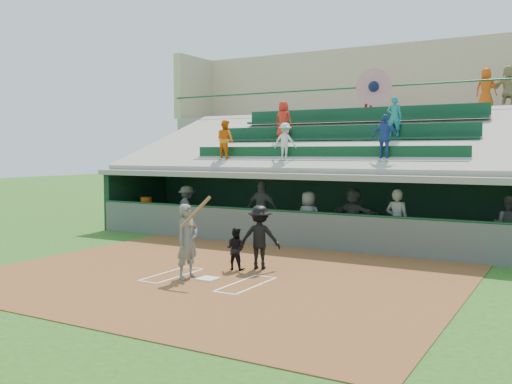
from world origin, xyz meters
The scene contains 22 objects.
ground centered at (0.00, 0.00, 0.00)m, with size 100.00×100.00×0.00m, color #255417.
dirt_slab centered at (0.00, 0.50, 0.01)m, with size 11.00×9.00×0.02m, color brown.
home_plate centered at (0.00, 0.00, 0.04)m, with size 0.43×0.43×0.03m, color white.
batters_box_chalk centered at (0.00, 0.00, 0.02)m, with size 2.65×1.85×0.01m.
dugout_floor centered at (0.00, 6.75, 0.02)m, with size 16.00×3.50×0.04m, color gray.
concourse_slab centered at (0.00, 13.50, 2.30)m, with size 20.00×3.00×4.60m, color gray.
grandstand centered at (-0.01, 10.51, 2.26)m, with size 20.40×10.40×7.80m.
batter_at_plate centered at (-0.47, -0.13, 0.89)m, with size 0.87×0.76×1.95m.
catcher centered at (-0.02, 1.25, 0.55)m, with size 0.51×0.40×1.05m, color black.
home_umpire centered at (0.45, 1.64, 0.81)m, with size 1.03×0.59×1.59m, color black.
dugout_bench centered at (-0.04, 8.00, 0.25)m, with size 14.13×0.42×0.42m, color olive.
white_table centered at (-6.95, 6.00, 0.43)m, with size 0.88×0.66×0.77m, color silver.
water_cooler centered at (-6.94, 6.00, 1.02)m, with size 0.42×0.42×0.42m, color #DD4F0D.
dugout_player_a centered at (-4.99, 5.96, 0.89)m, with size 1.10×0.63×1.70m, color #595C57.
dugout_player_b centered at (-2.00, 6.22, 1.01)m, with size 1.13×0.47×1.93m, color #585A55.
dugout_player_c centered at (0.05, 5.51, 0.88)m, with size 0.82×0.53×1.68m, color #545652.
dugout_player_d centered at (1.03, 6.84, 0.92)m, with size 1.64×0.52×1.77m, color #555752.
dugout_player_e centered at (2.84, 5.50, 0.96)m, with size 0.67×0.44×1.85m, color #5E625C.
dugout_player_f centered at (5.66, 6.82, 0.88)m, with size 0.82×0.64×1.69m, color #5D5F59.
concourse_staff_a centered at (-0.55, 13.10, 5.44)m, with size 0.99×0.41×1.69m, color #AF141B.
concourse_staff_b centered at (4.14, 12.92, 5.39)m, with size 0.77×0.50×1.57m, color #C4460B.
concourse_staff_c centered at (4.94, 13.05, 5.42)m, with size 1.53×0.49×1.65m, color tan.
Camera 1 is at (7.35, -10.72, 2.94)m, focal length 40.00 mm.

